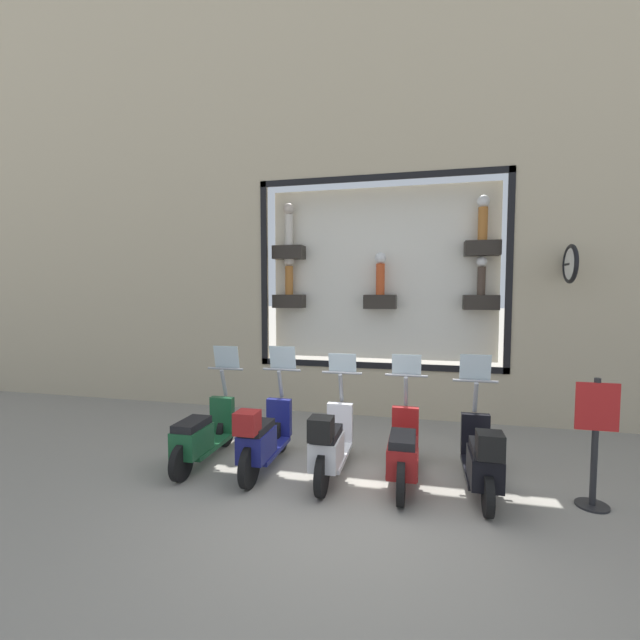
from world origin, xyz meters
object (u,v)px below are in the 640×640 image
object	(u,v)px
scooter_black_0	(482,458)
shop_sign_post	(595,439)
scooter_red_1	(403,451)
scooter_white_2	(330,444)
scooter_green_4	(202,435)
scooter_navy_3	(263,437)

from	to	relation	value
scooter_black_0	shop_sign_post	distance (m)	1.26
scooter_red_1	scooter_white_2	xyz separation A→B (m)	(-0.06, 0.95, 0.04)
scooter_red_1	scooter_white_2	size ratio (longest dim) A/B	1.00
scooter_black_0	shop_sign_post	xyz separation A→B (m)	(-0.01, -1.22, 0.34)
scooter_black_0	scooter_white_2	xyz separation A→B (m)	(0.01, 1.90, 0.02)
scooter_red_1	scooter_white_2	distance (m)	0.95
scooter_white_2	scooter_green_4	world-z (taller)	scooter_green_4
scooter_green_4	scooter_white_2	bearing A→B (deg)	-91.74
scooter_red_1	scooter_navy_3	xyz separation A→B (m)	(-0.06, 1.90, 0.05)
scooter_navy_3	scooter_green_4	xyz separation A→B (m)	(0.05, 0.95, -0.06)
scooter_red_1	scooter_navy_3	world-z (taller)	scooter_navy_3
scooter_black_0	scooter_red_1	distance (m)	0.95
scooter_red_1	shop_sign_post	distance (m)	2.20
scooter_black_0	scooter_red_1	xyz separation A→B (m)	(0.07, 0.95, -0.02)
scooter_white_2	scooter_navy_3	distance (m)	0.95
scooter_black_0	scooter_green_4	size ratio (longest dim) A/B	1.00
scooter_black_0	scooter_green_4	world-z (taller)	scooter_green_4
scooter_red_1	shop_sign_post	bearing A→B (deg)	-91.97
scooter_white_2	scooter_navy_3	bearing A→B (deg)	89.72
scooter_navy_3	shop_sign_post	world-z (taller)	scooter_navy_3
scooter_white_2	shop_sign_post	world-z (taller)	scooter_white_2
scooter_white_2	scooter_navy_3	size ratio (longest dim) A/B	1.00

